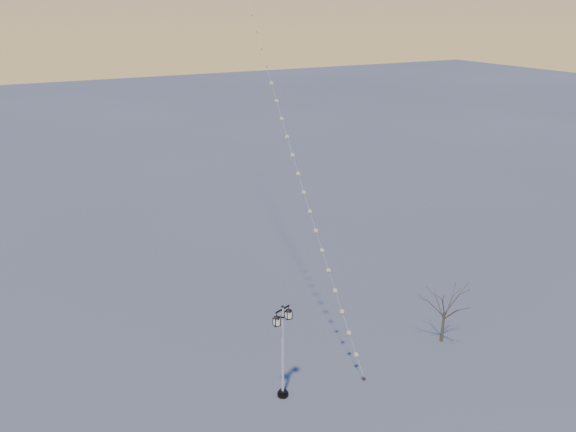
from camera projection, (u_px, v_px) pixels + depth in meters
ground at (340, 383)px, 32.80m from camera, size 300.00×300.00×0.00m
street_lamp at (283, 347)px, 30.71m from camera, size 1.34×0.82×5.53m
bare_tree at (445, 305)px, 36.03m from camera, size 2.21×2.21×3.66m
kite_train at (266, 43)px, 40.50m from camera, size 3.78×31.21×35.26m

